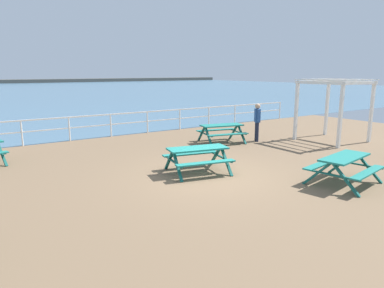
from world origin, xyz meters
name	(u,v)px	position (x,y,z in m)	size (l,w,h in m)	color
ground_plane	(210,179)	(0.00, 0.00, -0.10)	(30.00, 24.00, 0.20)	brown
seaward_railing	(111,121)	(0.00, 7.75, 0.75)	(23.07, 0.07, 1.08)	white
picnic_table_near_right	(222,129)	(3.45, 3.74, 0.58)	(2.10, 1.88, 0.80)	#1E7A70
picnic_table_mid_centre	(198,154)	(-0.08, 0.51, 0.58)	(2.08, 1.86, 0.80)	#1E7A70
picnic_table_far_right	(344,163)	(2.59, -2.63, 0.58)	(2.04, 1.81, 0.80)	#1E7A70
visitor	(257,120)	(4.88, 3.07, 0.95)	(0.37, 0.45, 1.66)	#1E2338
lattice_pergola	(334,96)	(7.70, 1.30, 2.00)	(2.45, 2.57, 2.70)	white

